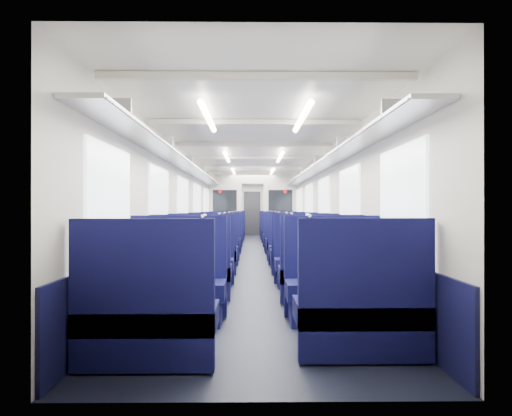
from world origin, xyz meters
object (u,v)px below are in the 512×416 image
at_px(seat_8, 208,255).
at_px(seat_17, 283,239).
at_px(bulkhead, 253,208).
at_px(seat_27, 272,229).
at_px(seat_19, 280,236).
at_px(seat_23, 274,231).
at_px(seat_16, 223,239).
at_px(seat_0, 148,320).
at_px(seat_5, 320,275).
at_px(seat_7, 308,263).
at_px(seat_11, 294,250).
at_px(seat_25, 273,230).
at_px(seat_21, 276,233).
at_px(seat_10, 213,250).
at_px(seat_2, 177,288).
at_px(seat_18, 226,236).
at_px(seat_26, 233,229).
at_px(seat_15, 285,242).
at_px(seat_24, 232,230).
at_px(seat_22, 230,231).
at_px(end_door, 252,213).
at_px(seat_3, 334,288).
at_px(seat_13, 289,245).
at_px(seat_20, 229,233).
at_px(seat_4, 191,273).
at_px(seat_9, 300,255).
at_px(seat_12, 217,245).
at_px(seat_1, 361,314).
at_px(seat_6, 200,264).
at_px(seat_14, 221,242).

relative_size(seat_8, seat_17, 1.00).
xyz_separation_m(bulkhead, seat_27, (0.83, 5.02, -0.88)).
height_order(seat_19, seat_23, same).
bearing_deg(seat_16, seat_0, -90.00).
xyz_separation_m(seat_5, seat_7, (0.00, 1.24, 0.00)).
relative_size(bulkhead, seat_5, 2.42).
relative_size(seat_11, seat_25, 1.00).
xyz_separation_m(seat_19, seat_21, (0.00, 2.10, 0.00)).
bearing_deg(seat_10, seat_0, -90.00).
relative_size(seat_2, seat_18, 1.00).
height_order(seat_5, seat_26, same).
xyz_separation_m(seat_15, seat_24, (-1.66, 6.50, 0.00)).
height_order(seat_21, seat_22, same).
bearing_deg(seat_17, seat_24, 106.67).
xyz_separation_m(seat_8, seat_10, (0.00, 1.03, 0.00)).
xyz_separation_m(end_door, seat_3, (0.83, -15.96, -0.64)).
distance_m(seat_11, seat_13, 1.12).
bearing_deg(seat_20, seat_4, -90.00).
bearing_deg(seat_9, seat_3, -90.00).
distance_m(seat_0, seat_19, 10.52).
bearing_deg(seat_8, seat_12, 90.00).
bearing_deg(seat_1, seat_2, 144.65).
height_order(seat_3, seat_6, same).
relative_size(bulkhead, seat_27, 2.42).
distance_m(seat_1, seat_18, 10.40).
bearing_deg(seat_23, seat_12, -104.12).
relative_size(seat_2, seat_7, 1.00).
bearing_deg(seat_13, seat_19, 90.00).
height_order(seat_5, seat_14, same).
bearing_deg(seat_25, end_door, 107.70).
bearing_deg(seat_15, seat_17, 90.00).
bearing_deg(seat_14, seat_4, -90.00).
bearing_deg(seat_17, seat_8, -110.50).
relative_size(seat_20, seat_26, 1.00).
distance_m(seat_21, seat_24, 2.80).
distance_m(seat_2, seat_6, 2.15).
relative_size(end_door, seat_12, 1.73).
xyz_separation_m(seat_0, seat_2, (0.00, 1.35, 0.00)).
distance_m(bulkhead, seat_21, 2.04).
distance_m(seat_20, seat_24, 2.16).
bearing_deg(seat_20, seat_7, -79.60).
relative_size(seat_4, seat_13, 1.00).
distance_m(seat_4, seat_12, 4.52).
xyz_separation_m(seat_7, seat_14, (-1.66, 4.68, 0.00)).
distance_m(seat_10, seat_23, 8.00).
bearing_deg(seat_26, seat_14, -90.00).
xyz_separation_m(end_door, seat_12, (-0.83, -10.28, -0.64)).
relative_size(seat_18, seat_24, 1.00).
distance_m(bulkhead, seat_5, 8.63).
xyz_separation_m(end_door, seat_18, (-0.83, -6.87, -0.64)).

